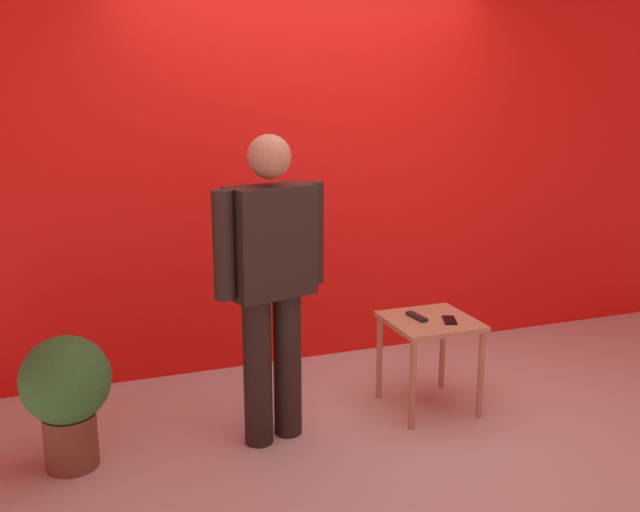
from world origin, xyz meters
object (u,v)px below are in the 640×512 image
object	(u,v)px
standing_person	(271,275)
side_table	(430,333)
potted_plant	(67,391)
cell_phone	(450,320)
tv_remote	(417,317)

from	to	relation	value
standing_person	side_table	size ratio (longest dim) A/B	2.96
side_table	potted_plant	xyz separation A→B (m)	(-2.01, 0.02, -0.06)
side_table	standing_person	bearing A→B (deg)	-177.38
standing_person	cell_phone	distance (m)	1.11
cell_phone	potted_plant	xyz separation A→B (m)	(-2.09, 0.08, -0.15)
standing_person	potted_plant	xyz separation A→B (m)	(-1.04, 0.06, -0.51)
tv_remote	cell_phone	bearing A→B (deg)	-40.69
standing_person	side_table	xyz separation A→B (m)	(0.97, 0.04, -0.45)
side_table	tv_remote	bearing A→B (deg)	151.44
potted_plant	side_table	bearing A→B (deg)	-0.43
tv_remote	potted_plant	bearing A→B (deg)	174.61
cell_phone	potted_plant	bearing A→B (deg)	-160.50
standing_person	potted_plant	bearing A→B (deg)	176.73
standing_person	side_table	world-z (taller)	standing_person
cell_phone	potted_plant	distance (m)	2.10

